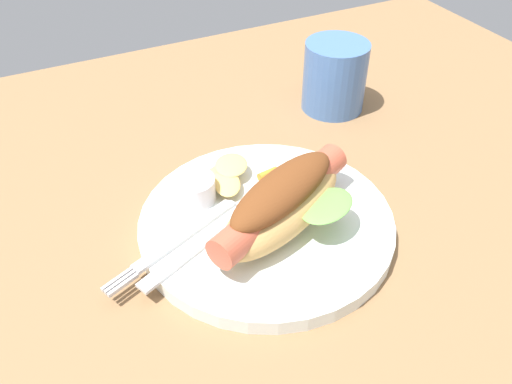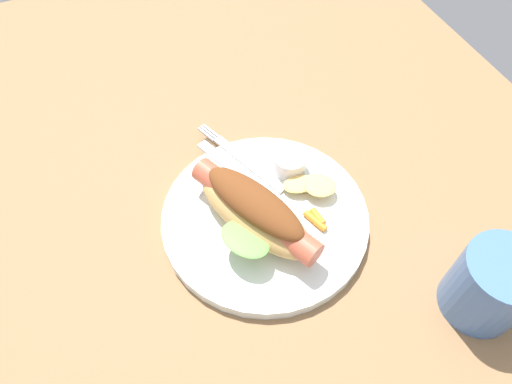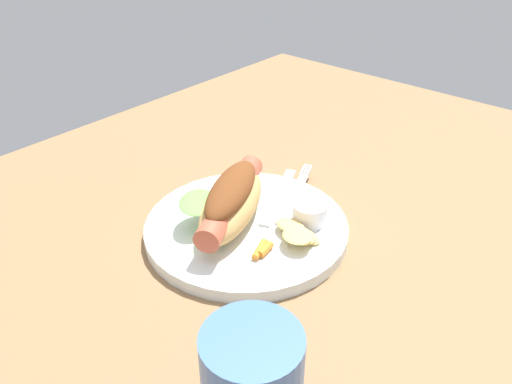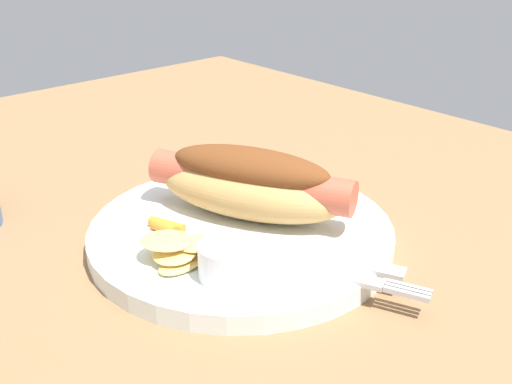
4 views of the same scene
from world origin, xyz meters
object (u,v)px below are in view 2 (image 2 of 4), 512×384
object	(u,v)px
plate	(265,218)
carrot_garnish	(316,219)
drinking_cup	(491,286)
knife	(238,172)
sauce_ramekin	(290,162)
fork	(241,159)
hot_dog	(254,211)
chips_pile	(312,184)

from	to	relation	value
plate	carrot_garnish	world-z (taller)	carrot_garnish
plate	drinking_cup	world-z (taller)	drinking_cup
knife	sauce_ramekin	bearing A→B (deg)	-130.68
sauce_ramekin	knife	world-z (taller)	sauce_ramekin
fork	drinking_cup	bearing A→B (deg)	-171.07
fork	carrot_garnish	distance (cm)	13.35
hot_dog	sauce_ramekin	distance (cm)	9.92
knife	chips_pile	xyz separation A→B (cm)	(-6.00, -7.72, 0.78)
hot_dog	chips_pile	bearing A→B (deg)	-101.01
knife	carrot_garnish	bearing A→B (deg)	-174.02
hot_dog	carrot_garnish	bearing A→B (deg)	-133.68
plate	hot_dog	size ratio (longest dim) A/B	1.44
drinking_cup	chips_pile	bearing A→B (deg)	27.24
plate	sauce_ramekin	world-z (taller)	sauce_ramekin
fork	carrot_garnish	xyz separation A→B (cm)	(-12.44, -4.84, 0.25)
hot_dog	drinking_cup	distance (cm)	26.31
carrot_garnish	knife	bearing A→B (deg)	29.68
carrot_garnish	drinking_cup	world-z (taller)	drinking_cup
chips_pile	carrot_garnish	distance (cm)	4.91
sauce_ramekin	drinking_cup	world-z (taller)	drinking_cup
plate	fork	size ratio (longest dim) A/B	1.69
sauce_ramekin	chips_pile	bearing A→B (deg)	-162.73
fork	knife	xyz separation A→B (cm)	(-1.85, 1.19, -0.02)
sauce_ramekin	fork	bearing A→B (deg)	54.06
chips_pile	drinking_cup	size ratio (longest dim) A/B	0.79
plate	knife	bearing A→B (deg)	5.29
sauce_ramekin	fork	distance (cm)	6.61
hot_dog	drinking_cup	bearing A→B (deg)	-158.24
chips_pile	drinking_cup	distance (cm)	22.81
plate	carrot_garnish	bearing A→B (deg)	-121.21
plate	hot_dog	xyz separation A→B (cm)	(-0.85, 1.74, 3.84)
plate	drinking_cup	xyz separation A→B (cm)	(-18.86, -17.44, 3.75)
plate	drinking_cup	size ratio (longest dim) A/B	2.80
carrot_garnish	chips_pile	bearing A→B (deg)	-20.17
carrot_garnish	drinking_cup	bearing A→B (deg)	-142.26
sauce_ramekin	drinking_cup	xyz separation A→B (cm)	(-24.23, -11.65, 1.65)
hot_dog	plate	bearing A→B (deg)	-88.95
chips_pile	carrot_garnish	xyz separation A→B (cm)	(-4.59, 1.68, -0.51)
fork	drinking_cup	xyz separation A→B (cm)	(-28.06, -16.93, 2.75)
chips_pile	drinking_cup	xyz separation A→B (cm)	(-20.20, -10.40, 1.98)
drinking_cup	carrot_garnish	bearing A→B (deg)	37.74
chips_pile	plate	bearing A→B (deg)	100.80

